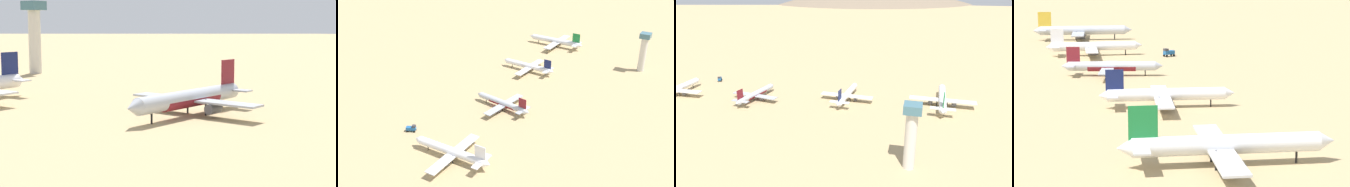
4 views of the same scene
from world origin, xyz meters
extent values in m
plane|color=tan|center=(0.00, 0.00, 0.00)|extent=(1800.00, 1800.00, 0.00)
cylinder|color=silver|center=(16.31, -116.25, 4.94)|extent=(42.41, 5.50, 4.47)
cone|color=silver|center=(39.33, -116.81, 4.94)|extent=(3.87, 4.47, 4.38)
cone|color=silver|center=(-6.49, -115.69, 4.94)|extent=(3.39, 4.10, 4.02)
cube|color=#197A38|center=(-2.26, -115.80, 10.17)|extent=(6.47, 0.57, 8.23)
cube|color=silver|center=(-2.96, -115.78, 5.38)|extent=(4.10, 14.19, 0.42)
cube|color=silver|center=(14.54, -116.21, 4.15)|extent=(6.85, 40.09, 0.53)
cylinder|color=#4C4C54|center=(15.66, -109.18, 2.54)|extent=(5.00, 2.82, 2.70)
cylinder|color=#4C4C54|center=(15.31, -123.28, 2.54)|extent=(5.00, 2.82, 2.70)
cylinder|color=black|center=(32.38, -116.64, 2.24)|extent=(0.52, 0.52, 4.49)
cylinder|color=black|center=(13.44, -113.12, 2.24)|extent=(0.52, 0.52, 4.49)
cylinder|color=black|center=(13.29, -119.23, 2.24)|extent=(0.52, 0.52, 4.49)
cylinder|color=white|center=(10.75, -56.63, 4.22)|extent=(36.34, 5.59, 3.82)
cone|color=white|center=(30.43, -57.59, 4.22)|extent=(3.40, 3.90, 3.74)
cone|color=white|center=(-8.73, -55.67, 4.22)|extent=(2.98, 3.57, 3.44)
cube|color=#141E51|center=(-5.11, -55.85, 8.70)|extent=(5.54, 0.62, 7.04)
cube|color=silver|center=(-5.72, -55.82, 4.60)|extent=(3.80, 12.21, 0.36)
cube|color=silver|center=(9.24, -56.55, 3.55)|extent=(6.69, 34.39, 0.45)
cylinder|color=#4C4C54|center=(10.34, -50.57, 2.17)|extent=(4.33, 2.52, 2.31)
cylinder|color=#4C4C54|center=(9.75, -62.62, 2.17)|extent=(4.33, 2.52, 2.31)
cylinder|color=black|center=(24.49, -57.30, 1.92)|extent=(0.44, 0.44, 3.84)
cylinder|color=black|center=(8.37, -53.89, 1.92)|extent=(0.44, 0.44, 3.84)
cylinder|color=black|center=(8.11, -59.11, 1.92)|extent=(0.44, 0.44, 3.84)
cylinder|color=#B2B7C1|center=(-3.04, 1.71, 3.97)|extent=(34.22, 8.16, 3.59)
cone|color=#B2B7C1|center=(15.32, -0.80, 3.97)|extent=(3.47, 3.90, 3.52)
cone|color=#B2B7C1|center=(-21.22, 4.19, 3.97)|extent=(3.06, 3.56, 3.23)
cube|color=maroon|center=(-17.85, 3.73, 8.18)|extent=(5.20, 1.03, 6.62)
cube|color=#A4A8B2|center=(-18.41, 3.81, 4.33)|extent=(4.53, 11.65, 0.34)
cube|color=#A4A8B2|center=(-4.45, 1.90, 3.34)|extent=(9.03, 32.50, 0.43)
cylinder|color=#4C4C54|center=(-2.93, 7.42, 2.04)|extent=(4.23, 2.69, 2.18)
cylinder|color=#4C4C54|center=(-4.47, -3.82, 2.04)|extent=(4.23, 2.69, 2.18)
cylinder|color=black|center=(9.78, -0.04, 1.81)|extent=(0.42, 0.42, 3.61)
cylinder|color=black|center=(-5.05, 4.46, 1.81)|extent=(0.42, 0.42, 3.61)
cylinder|color=black|center=(-5.72, -0.41, 1.81)|extent=(0.42, 0.42, 3.61)
cylinder|color=maroon|center=(-3.04, 1.71, 3.70)|extent=(19.04, 6.10, 3.60)
cylinder|color=white|center=(-8.46, 57.66, 4.51)|extent=(38.74, 4.73, 4.08)
cone|color=white|center=(12.60, 58.01, 4.51)|extent=(3.50, 4.06, 4.00)
cube|color=silver|center=(-10.07, 57.63, 3.80)|extent=(5.99, 36.61, 0.48)
cylinder|color=#4C4C54|center=(-9.10, 51.20, 2.32)|extent=(4.55, 2.55, 2.47)
cylinder|color=black|center=(6.24, 57.91, 2.05)|extent=(0.47, 0.47, 4.10)
cylinder|color=black|center=(-11.10, 54.82, 2.05)|extent=(0.47, 0.47, 4.10)
cube|color=#1E5999|center=(25.92, 49.29, 1.95)|extent=(5.68, 4.37, 1.70)
cube|color=#333338|center=(24.40, 48.54, 3.35)|extent=(2.53, 2.65, 1.10)
cylinder|color=black|center=(24.66, 47.39, 0.55)|extent=(1.14, 0.80, 1.10)
cylinder|color=black|center=(23.64, 49.45, 0.55)|extent=(1.14, 0.80, 1.10)
cylinder|color=black|center=(28.20, 49.14, 0.55)|extent=(1.14, 0.80, 1.10)
cylinder|color=black|center=(27.18, 51.20, 0.55)|extent=(1.14, 0.80, 1.10)
cylinder|color=beige|center=(-59.50, -100.17, 12.54)|extent=(4.80, 4.80, 25.08)
cube|color=#3F6B7A|center=(-59.50, -100.17, 26.88)|extent=(7.20, 7.20, 3.60)
camera|label=1|loc=(100.55, 58.68, 20.20)|focal=58.65mm
camera|label=2|loc=(-112.06, 177.91, 113.96)|focal=41.88mm
camera|label=3|loc=(-175.83, -102.14, 73.96)|focal=33.55mm
camera|label=4|loc=(-15.41, -255.06, 45.79)|focal=71.06mm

